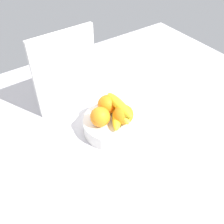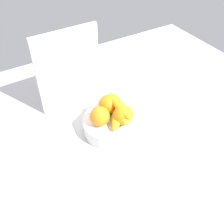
{
  "view_description": "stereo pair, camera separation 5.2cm",
  "coord_description": "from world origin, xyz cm",
  "px_view_note": "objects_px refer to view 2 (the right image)",
  "views": [
    {
      "loc": [
        -43.28,
        -60.44,
        79.32
      ],
      "look_at": [
        -0.13,
        1.93,
        10.14
      ],
      "focal_mm": 41.95,
      "sensor_mm": 36.0,
      "label": 1
    },
    {
      "loc": [
        -38.89,
        -63.26,
        79.32
      ],
      "look_at": [
        -0.13,
        1.93,
        10.14
      ],
      "focal_mm": 41.95,
      "sensor_mm": 36.0,
      "label": 2
    }
  ],
  "objects_px": {
    "banana_bunch": "(119,110)",
    "cutting_board": "(69,70)",
    "orange_center": "(108,104)",
    "fruit_bowl": "(112,125)",
    "orange_front_left": "(100,116)",
    "orange_front_right": "(123,115)"
  },
  "relations": [
    {
      "from": "banana_bunch",
      "to": "cutting_board",
      "type": "distance_m",
      "value": 0.28
    },
    {
      "from": "orange_center",
      "to": "fruit_bowl",
      "type": "bearing_deg",
      "value": -101.54
    },
    {
      "from": "fruit_bowl",
      "to": "orange_front_left",
      "type": "bearing_deg",
      "value": 175.77
    },
    {
      "from": "orange_center",
      "to": "banana_bunch",
      "type": "xyz_separation_m",
      "value": [
        0.02,
        -0.06,
        0.0
      ]
    },
    {
      "from": "orange_front_right",
      "to": "orange_center",
      "type": "relative_size",
      "value": 1.0
    },
    {
      "from": "orange_front_left",
      "to": "banana_bunch",
      "type": "distance_m",
      "value": 0.08
    },
    {
      "from": "orange_front_left",
      "to": "banana_bunch",
      "type": "relative_size",
      "value": 0.44
    },
    {
      "from": "banana_bunch",
      "to": "orange_center",
      "type": "bearing_deg",
      "value": 109.2
    },
    {
      "from": "orange_center",
      "to": "banana_bunch",
      "type": "distance_m",
      "value": 0.06
    },
    {
      "from": "fruit_bowl",
      "to": "banana_bunch",
      "type": "bearing_deg",
      "value": -14.13
    },
    {
      "from": "orange_center",
      "to": "banana_bunch",
      "type": "relative_size",
      "value": 0.44
    },
    {
      "from": "fruit_bowl",
      "to": "orange_center",
      "type": "bearing_deg",
      "value": 78.46
    },
    {
      "from": "orange_front_right",
      "to": "cutting_board",
      "type": "xyz_separation_m",
      "value": [
        -0.1,
        0.28,
        0.08
      ]
    },
    {
      "from": "orange_front_right",
      "to": "orange_center",
      "type": "height_order",
      "value": "same"
    },
    {
      "from": "fruit_bowl",
      "to": "cutting_board",
      "type": "xyz_separation_m",
      "value": [
        -0.07,
        0.24,
        0.15
      ]
    },
    {
      "from": "orange_front_left",
      "to": "fruit_bowl",
      "type": "bearing_deg",
      "value": -4.23
    },
    {
      "from": "fruit_bowl",
      "to": "orange_center",
      "type": "height_order",
      "value": "orange_center"
    },
    {
      "from": "fruit_bowl",
      "to": "cutting_board",
      "type": "height_order",
      "value": "cutting_board"
    },
    {
      "from": "fruit_bowl",
      "to": "orange_front_left",
      "type": "height_order",
      "value": "orange_front_left"
    },
    {
      "from": "orange_front_right",
      "to": "cutting_board",
      "type": "height_order",
      "value": "cutting_board"
    },
    {
      "from": "fruit_bowl",
      "to": "orange_front_right",
      "type": "bearing_deg",
      "value": -51.64
    },
    {
      "from": "orange_front_left",
      "to": "orange_center",
      "type": "distance_m",
      "value": 0.08
    }
  ]
}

